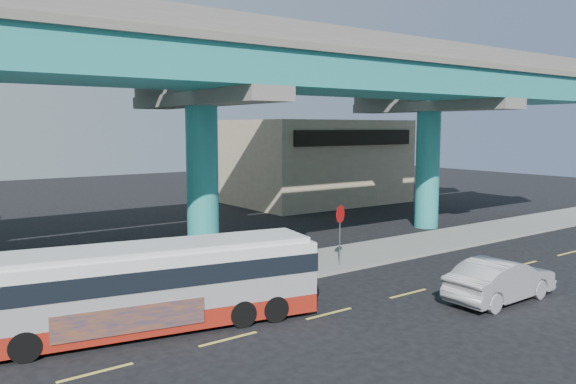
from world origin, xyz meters
TOP-DOWN VIEW (x-y plane):
  - ground at (0.00, 0.00)m, footprint 120.00×120.00m
  - sidewalk at (0.00, 5.50)m, footprint 70.00×4.00m
  - lane_markings at (-0.00, -0.30)m, footprint 58.00×0.12m
  - viaduct at (-0.00, 9.11)m, footprint 52.00×12.40m
  - building_beige at (18.00, 22.98)m, footprint 14.00×10.23m
  - transit_bus at (-5.50, 1.82)m, footprint 10.90×4.23m
  - sedan at (6.08, -2.91)m, footprint 1.75×4.87m
  - parked_car at (-9.02, 5.56)m, footprint 3.49×4.69m
  - stop_sign at (4.40, 4.18)m, footprint 0.78×0.34m

SIDE VIEW (x-z plane):
  - ground at x=0.00m, z-range 0.00..0.00m
  - lane_markings at x=0.00m, z-range 0.00..0.01m
  - sidewalk at x=0.00m, z-range 0.00..0.15m
  - sedan at x=6.08m, z-range 0.00..1.60m
  - parked_car at x=-9.02m, z-range 0.15..1.49m
  - transit_bus at x=-5.50m, z-range 0.13..2.87m
  - stop_sign at x=4.40m, z-range 0.78..3.57m
  - building_beige at x=18.00m, z-range 0.01..7.01m
  - viaduct at x=0.00m, z-range 3.29..14.99m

